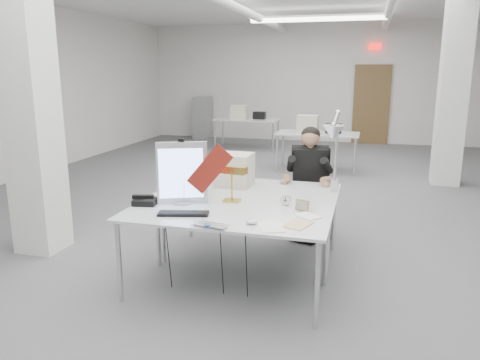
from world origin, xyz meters
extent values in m
cube|color=#545457|center=(0.00, 0.00, -0.01)|extent=(10.00, 14.00, 0.02)
cube|color=silver|center=(0.00, 7.01, 1.60)|extent=(10.00, 0.02, 3.20)
cube|color=white|center=(-2.30, -2.00, 1.60)|extent=(0.45, 0.45, 3.20)
cube|color=white|center=(2.50, 2.50, 1.60)|extent=(0.45, 0.45, 3.20)
cube|color=brown|center=(1.20, 6.94, 1.05)|extent=(0.95, 0.08, 2.10)
cube|color=red|center=(1.20, 6.90, 2.55)|extent=(0.32, 0.06, 0.16)
cube|color=white|center=(0.00, 4.00, 2.98)|extent=(2.80, 0.14, 0.08)
cube|color=silver|center=(0.00, -2.50, 0.74)|extent=(1.80, 0.90, 0.02)
cube|color=silver|center=(0.00, -1.60, 0.74)|extent=(1.80, 0.90, 0.02)
cube|color=silver|center=(0.20, 3.00, 0.74)|extent=(1.60, 0.80, 0.02)
cube|color=silver|center=(-1.80, 5.20, 0.74)|extent=(1.60, 0.80, 0.02)
cube|color=gray|center=(-3.50, 6.65, 0.60)|extent=(0.45, 0.55, 1.20)
cube|color=silver|center=(-0.48, -2.30, 1.04)|extent=(0.45, 0.22, 0.58)
cube|color=maroon|center=(-0.20, -2.34, 1.10)|extent=(0.43, 0.07, 0.46)
cube|color=black|center=(-0.34, -2.64, 0.77)|extent=(0.45, 0.24, 0.02)
imported|color=silver|center=(-0.03, -2.92, 0.77)|extent=(0.32, 0.24, 0.02)
ellipsoid|color=silver|center=(0.28, -2.74, 0.77)|extent=(0.11, 0.08, 0.04)
cube|color=black|center=(-0.80, -2.44, 0.78)|extent=(0.24, 0.22, 0.05)
cube|color=tan|center=(-0.60, -2.19, 0.81)|extent=(0.14, 0.05, 0.11)
cube|color=#B1884C|center=(0.63, -2.26, 0.81)|extent=(0.13, 0.08, 0.10)
cylinder|color=#B7B7BC|center=(0.46, -2.13, 0.81)|extent=(0.10, 0.03, 0.10)
cube|color=white|center=(0.45, -2.76, 0.76)|extent=(0.27, 0.32, 0.01)
cube|color=#E7C68A|center=(0.65, -2.66, 0.76)|extent=(0.23, 0.27, 0.01)
cube|color=white|center=(0.69, -2.40, 0.76)|extent=(0.25, 0.24, 0.01)
cube|color=beige|center=(-0.20, -1.53, 0.93)|extent=(0.37, 0.35, 0.34)
camera|label=1|loc=(1.14, -6.21, 1.97)|focal=35.00mm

